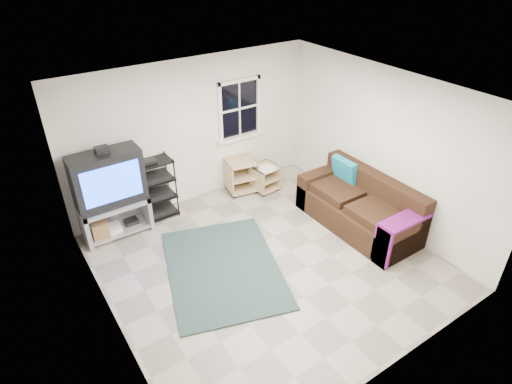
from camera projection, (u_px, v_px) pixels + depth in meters
room at (240, 113)px, 7.83m from camera, size 4.60×4.62×4.60m
tv_unit at (109, 188)px, 6.73m from camera, size 1.08×0.54×1.58m
av_rack at (158, 192)px, 7.36m from camera, size 0.56×0.41×1.11m
side_table_left at (240, 174)px, 8.20m from camera, size 0.63×0.63×0.64m
side_table_right at (264, 176)px, 8.22m from camera, size 0.49×0.51×0.53m
sofa at (360, 208)px, 7.18m from camera, size 0.95×2.14×0.98m
shag_rug at (223, 268)px, 6.40m from camera, size 2.18×2.58×0.03m
paper_bag at (102, 233)px, 6.86m from camera, size 0.28×0.21×0.36m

